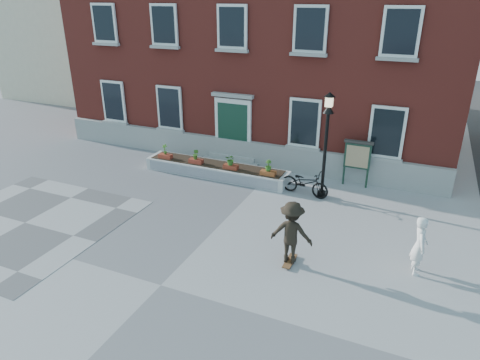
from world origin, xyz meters
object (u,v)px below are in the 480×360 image
at_px(bystander, 420,246).
at_px(skateboarder, 291,233).
at_px(bicycle, 305,183).
at_px(notice_board, 357,156).
at_px(lamp_post, 327,131).

height_order(bystander, skateboarder, skateboarder).
height_order(bicycle, skateboarder, skateboarder).
relative_size(bystander, skateboarder, 0.88).
distance_m(bystander, notice_board, 5.79).
bearing_deg(bystander, lamp_post, 31.90).
distance_m(bicycle, lamp_post, 2.14).
bearing_deg(bicycle, skateboarder, -160.12).
bearing_deg(lamp_post, notice_board, 57.01).
distance_m(bicycle, skateboarder, 4.65).
xyz_separation_m(bystander, lamp_post, (-3.50, 3.70, 1.70)).
bearing_deg(bicycle, bystander, -121.90).
bearing_deg(skateboarder, bicycle, 100.89).
relative_size(bicycle, skateboarder, 0.99).
bearing_deg(notice_board, skateboarder, -96.66).
relative_size(bystander, notice_board, 0.90).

